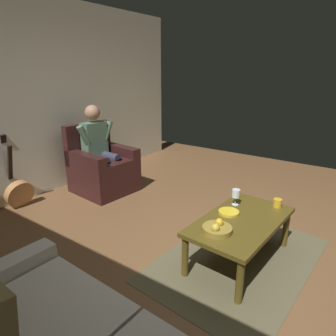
{
  "coord_description": "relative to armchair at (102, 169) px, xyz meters",
  "views": [
    {
      "loc": [
        2.47,
        0.91,
        1.76
      ],
      "look_at": [
        -0.33,
        -1.05,
        0.62
      ],
      "focal_mm": 32.09,
      "sensor_mm": 36.0,
      "label": 1
    }
  ],
  "objects": [
    {
      "name": "armchair",
      "position": [
        0.0,
        0.0,
        0.0
      ],
      "size": [
        0.84,
        0.87,
        0.99
      ],
      "rotation": [
        0.0,
        0.0,
        -0.09
      ],
      "color": "black",
      "rests_on": "ground"
    },
    {
      "name": "person_seated",
      "position": [
        -0.0,
        -0.02,
        0.35
      ],
      "size": [
        0.62,
        0.57,
        1.27
      ],
      "rotation": [
        0.0,
        0.0,
        -0.09
      ],
      "color": "#506E54",
      "rests_on": "ground"
    },
    {
      "name": "coffee_table",
      "position": [
        0.48,
        2.37,
        0.04
      ],
      "size": [
        1.17,
        0.7,
        0.43
      ],
      "rotation": [
        0.0,
        0.0,
        -0.07
      ],
      "color": "#514216",
      "rests_on": "ground"
    },
    {
      "name": "ground_plane",
      "position": [
        0.43,
        2.33,
        -0.34
      ],
      "size": [
        7.14,
        7.14,
        0.0
      ],
      "primitive_type": "plane",
      "color": "brown"
    },
    {
      "name": "decorative_dish",
      "position": [
        0.43,
        2.22,
        0.11
      ],
      "size": [
        0.2,
        0.2,
        0.02
      ],
      "primitive_type": "cylinder",
      "color": "gold",
      "rests_on": "coffee_table"
    },
    {
      "name": "wall_back",
      "position": [
        0.43,
        -0.68,
        1.02
      ],
      "size": [
        5.64,
        0.06,
        2.71
      ],
      "primitive_type": "cube",
      "color": "silver",
      "rests_on": "ground"
    },
    {
      "name": "guitar",
      "position": [
        1.04,
        -0.48,
        -0.12
      ],
      "size": [
        0.37,
        0.31,
        0.97
      ],
      "color": "#B07846",
      "rests_on": "ground"
    },
    {
      "name": "candle_jar",
      "position": [
        0.02,
        2.56,
        0.14
      ],
      "size": [
        0.08,
        0.08,
        0.08
      ],
      "primitive_type": "cylinder",
      "color": "gold",
      "rests_on": "coffee_table"
    },
    {
      "name": "rug",
      "position": [
        0.48,
        2.37,
        -0.33
      ],
      "size": [
        1.92,
        1.35,
        0.01
      ],
      "primitive_type": "cube",
      "rotation": [
        0.0,
        0.0,
        -0.07
      ],
      "color": "brown",
      "rests_on": "ground"
    },
    {
      "name": "fruit_bowl",
      "position": [
        0.81,
        2.28,
        0.13
      ],
      "size": [
        0.25,
        0.25,
        0.11
      ],
      "color": "olive",
      "rests_on": "coffee_table"
    },
    {
      "name": "wine_glass_near",
      "position": [
        0.22,
        2.19,
        0.21
      ],
      "size": [
        0.08,
        0.08,
        0.17
      ],
      "color": "silver",
      "rests_on": "coffee_table"
    }
  ]
}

